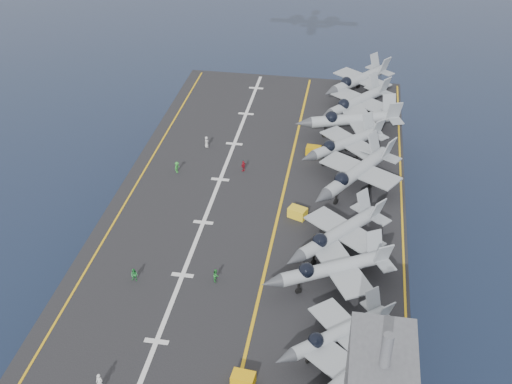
# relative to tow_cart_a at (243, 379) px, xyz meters

# --- Properties ---
(ground) EXTENTS (500.00, 500.00, 0.00)m
(ground) POSITION_rel_tow_cart_a_xyz_m (-3.45, 23.72, -11.04)
(ground) COLOR #142135
(ground) RESTS_ON ground
(hull) EXTENTS (36.00, 90.00, 10.00)m
(hull) POSITION_rel_tow_cart_a_xyz_m (-3.45, 23.72, -6.04)
(hull) COLOR #56595E
(hull) RESTS_ON ground
(flight_deck) EXTENTS (38.00, 92.00, 0.40)m
(flight_deck) POSITION_rel_tow_cart_a_xyz_m (-3.45, 23.72, -0.84)
(flight_deck) COLOR black
(flight_deck) RESTS_ON hull
(foul_line) EXTENTS (0.35, 90.00, 0.02)m
(foul_line) POSITION_rel_tow_cart_a_xyz_m (-0.45, 23.72, -0.62)
(foul_line) COLOR gold
(foul_line) RESTS_ON flight_deck
(landing_centerline) EXTENTS (0.50, 90.00, 0.02)m
(landing_centerline) POSITION_rel_tow_cart_a_xyz_m (-9.45, 23.72, -0.62)
(landing_centerline) COLOR silver
(landing_centerline) RESTS_ON flight_deck
(deck_edge_port) EXTENTS (0.25, 90.00, 0.02)m
(deck_edge_port) POSITION_rel_tow_cart_a_xyz_m (-20.45, 23.72, -0.62)
(deck_edge_port) COLOR gold
(deck_edge_port) RESTS_ON flight_deck
(deck_edge_stbd) EXTENTS (0.25, 90.00, 0.02)m
(deck_edge_stbd) POSITION_rel_tow_cart_a_xyz_m (15.05, 23.72, -0.62)
(deck_edge_stbd) COLOR gold
(deck_edge_stbd) RESTS_ON flight_deck
(fighter_jet_1) EXTENTS (15.89, 16.66, 4.83)m
(fighter_jet_1) POSITION_rel_tow_cart_a_xyz_m (9.36, 0.24, 1.77)
(fighter_jet_1) COLOR #98A0A7
(fighter_jet_1) RESTS_ON flight_deck
(fighter_jet_2) EXTENTS (15.50, 14.99, 4.51)m
(fighter_jet_2) POSITION_rel_tow_cart_a_xyz_m (8.43, 5.90, 1.61)
(fighter_jet_2) COLOR #9298A0
(fighter_jet_2) RESTS_ON flight_deck
(fighter_jet_3) EXTENTS (17.50, 15.56, 5.07)m
(fighter_jet_3) POSITION_rel_tow_cart_a_xyz_m (7.22, 14.97, 1.90)
(fighter_jet_3) COLOR gray
(fighter_jet_3) RESTS_ON flight_deck
(fighter_jet_4) EXTENTS (17.07, 17.80, 5.17)m
(fighter_jet_4) POSITION_rel_tow_cart_a_xyz_m (7.43, 21.25, 1.94)
(fighter_jet_4) COLOR gray
(fighter_jet_4) RESTS_ON flight_deck
(fighter_jet_5) EXTENTS (17.69, 19.52, 5.64)m
(fighter_jet_5) POSITION_rel_tow_cart_a_xyz_m (8.93, 34.45, 2.18)
(fighter_jet_5) COLOR #9EA6AE
(fighter_jet_5) RESTS_ON flight_deck
(fighter_jet_6) EXTENTS (16.93, 16.94, 4.99)m
(fighter_jet_6) POSITION_rel_tow_cart_a_xyz_m (7.13, 42.60, 1.86)
(fighter_jet_6) COLOR #A3ABB3
(fighter_jet_6) RESTS_ON flight_deck
(fighter_jet_7) EXTENTS (18.83, 15.54, 5.61)m
(fighter_jet_7) POSITION_rel_tow_cart_a_xyz_m (7.98, 49.67, 2.17)
(fighter_jet_7) COLOR #9099A0
(fighter_jet_7) RESTS_ON flight_deck
(fighter_jet_8) EXTENTS (17.38, 18.31, 5.30)m
(fighter_jet_8) POSITION_rel_tow_cart_a_xyz_m (8.24, 56.21, 2.01)
(fighter_jet_8) COLOR #979DA5
(fighter_jet_8) RESTS_ON flight_deck
(tow_cart_a) EXTENTS (2.26, 1.59, 1.28)m
(tow_cart_a) POSITION_rel_tow_cart_a_xyz_m (0.00, 0.00, 0.00)
(tow_cart_a) COLOR #E3A50A
(tow_cart_a) RESTS_ON flight_deck
(tow_cart_b) EXTENTS (2.60, 2.16, 1.33)m
(tow_cart_b) POSITION_rel_tow_cart_a_xyz_m (2.00, 26.84, 0.03)
(tow_cart_b) COLOR gold
(tow_cart_b) RESTS_ON flight_deck
(tow_cart_c) EXTENTS (2.20, 1.51, 1.26)m
(tow_cart_c) POSITION_rel_tow_cart_a_xyz_m (2.54, 42.68, -0.01)
(tow_cart_c) COLOR #C48F07
(tow_cart_c) RESTS_ON flight_deck
(crew_1) EXTENTS (1.27, 0.96, 1.92)m
(crew_1) POSITION_rel_tow_cart_a_xyz_m (-12.77, -2.73, 0.32)
(crew_1) COLOR silver
(crew_1) RESTS_ON flight_deck
(crew_2) EXTENTS (1.06, 0.79, 1.63)m
(crew_2) POSITION_rel_tow_cart_a_xyz_m (-14.41, 11.99, 0.18)
(crew_2) COLOR green
(crew_2) RESTS_ON flight_deck
(crew_3) EXTENTS (0.89, 1.14, 1.68)m
(crew_3) POSITION_rel_tow_cart_a_xyz_m (-15.73, 34.55, 0.20)
(crew_3) COLOR green
(crew_3) RESTS_ON flight_deck
(crew_4) EXTENTS (1.11, 1.19, 1.66)m
(crew_4) POSITION_rel_tow_cart_a_xyz_m (-6.68, 36.43, 0.19)
(crew_4) COLOR maroon
(crew_4) RESTS_ON flight_deck
(crew_5) EXTENTS (0.91, 1.17, 1.74)m
(crew_5) POSITION_rel_tow_cart_a_xyz_m (-13.30, 42.14, 0.23)
(crew_5) COLOR silver
(crew_5) RESTS_ON flight_deck
(crew_7) EXTENTS (0.71, 1.00, 1.59)m
(crew_7) POSITION_rel_tow_cart_a_xyz_m (-5.53, 13.50, 0.15)
(crew_7) COLOR #268C33
(crew_7) RESTS_ON flight_deck
(fighter_jet_9) EXTENTS (17.38, 18.31, 5.30)m
(fighter_jet_9) POSITION_rel_tow_cart_a_xyz_m (8.24, 64.71, 2.01)
(fighter_jet_9) COLOR #979DA5
(fighter_jet_9) RESTS_ON flight_deck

